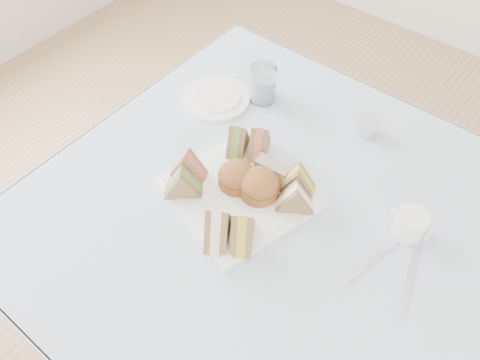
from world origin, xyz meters
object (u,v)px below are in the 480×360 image
Objects in this scene: serving_plate at (240,192)px; table at (265,286)px; water_glass at (263,84)px; creamer_jug at (410,224)px.

table is at bearing 22.45° from serving_plate.
water_glass is (-0.24, 0.28, 0.43)m from table.
water_glass is at bearing 158.23° from creamer_jug.
table is 0.39m from serving_plate.
serving_plate is at bearing -62.20° from water_glass.
table is 8.86× the size of water_glass.
creamer_jug is at bearing -16.85° from water_glass.
water_glass is 0.52m from creamer_jug.
water_glass reaches higher than creamer_jug.
water_glass is at bearing 133.89° from serving_plate.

